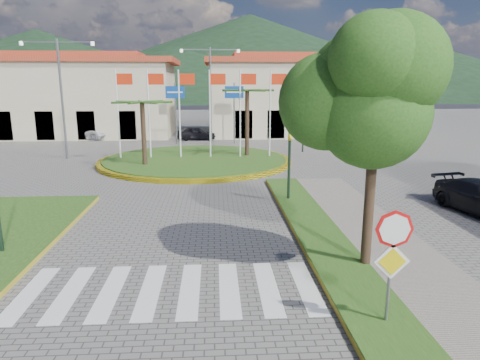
{
  "coord_description": "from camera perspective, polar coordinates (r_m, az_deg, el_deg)",
  "views": [
    {
      "loc": [
        1.28,
        -6.07,
        5.14
      ],
      "look_at": [
        2.12,
        8.0,
        1.94
      ],
      "focal_mm": 32.0,
      "sensor_mm": 36.0,
      "label": 1
    }
  ],
  "objects": [
    {
      "name": "sidewalk_right",
      "position": [
        10.64,
        24.57,
        -16.91
      ],
      "size": [
        4.0,
        28.0,
        0.15
      ],
      "primitive_type": "cube",
      "color": "gray",
      "rests_on": "ground"
    },
    {
      "name": "verge_right",
      "position": [
        10.15,
        18.28,
        -17.75
      ],
      "size": [
        1.6,
        28.0,
        0.18
      ],
      "primitive_type": "cube",
      "color": "#254814",
      "rests_on": "ground"
    },
    {
      "name": "crosswalk",
      "position": [
        11.38,
        -9.8,
        -14.24
      ],
      "size": [
        8.0,
        3.0,
        0.01
      ],
      "primitive_type": "cube",
      "color": "silver",
      "rests_on": "ground"
    },
    {
      "name": "roundabout_island",
      "position": [
        28.54,
        -5.94,
        2.68
      ],
      "size": [
        12.7,
        12.7,
        6.0
      ],
      "color": "yellow",
      "rests_on": "ground"
    },
    {
      "name": "stop_sign",
      "position": [
        9.43,
        19.66,
        -8.8
      ],
      "size": [
        0.8,
        0.11,
        2.65
      ],
      "color": "slate",
      "rests_on": "ground"
    },
    {
      "name": "deciduous_tree",
      "position": [
        11.85,
        17.87,
        12.35
      ],
      "size": [
        3.6,
        3.6,
        6.8
      ],
      "color": "black",
      "rests_on": "ground"
    },
    {
      "name": "traffic_light_right",
      "position": [
        18.64,
        6.59,
        2.81
      ],
      "size": [
        0.15,
        0.18,
        3.2
      ],
      "color": "black",
      "rests_on": "ground"
    },
    {
      "name": "traffic_light_far",
      "position": [
        32.93,
        8.43,
        7.07
      ],
      "size": [
        0.18,
        0.15,
        3.2
      ],
      "color": "black",
      "rests_on": "ground"
    },
    {
      "name": "direction_sign_west",
      "position": [
        37.22,
        -8.61,
        10.16
      ],
      "size": [
        1.6,
        0.14,
        5.2
      ],
      "color": "slate",
      "rests_on": "ground"
    },
    {
      "name": "direction_sign_east",
      "position": [
        37.12,
        -0.78,
        10.29
      ],
      "size": [
        1.6,
        0.14,
        5.2
      ],
      "color": "slate",
      "rests_on": "ground"
    },
    {
      "name": "street_lamp_centre",
      "position": [
        36.08,
        -3.95,
        11.72
      ],
      "size": [
        4.8,
        0.16,
        8.0
      ],
      "color": "slate",
      "rests_on": "ground"
    },
    {
      "name": "street_lamp_west",
      "position": [
        31.79,
        -22.7,
        10.65
      ],
      "size": [
        4.8,
        0.16,
        8.0
      ],
      "color": "slate",
      "rests_on": "ground"
    },
    {
      "name": "building_left",
      "position": [
        46.66,
        -22.93,
        10.27
      ],
      "size": [
        23.32,
        9.54,
        8.05
      ],
      "color": "#C4B894",
      "rests_on": "ground"
    },
    {
      "name": "building_right",
      "position": [
        44.95,
        7.91,
        11.08
      ],
      "size": [
        19.08,
        9.54,
        8.05
      ],
      "color": "#C4B894",
      "rests_on": "ground"
    },
    {
      "name": "hill_far_west",
      "position": [
        156.65,
        -25.25,
        13.74
      ],
      "size": [
        140.0,
        140.0,
        22.0
      ],
      "primitive_type": "cone",
      "color": "black",
      "rests_on": "ground"
    },
    {
      "name": "hill_far_mid",
      "position": [
        166.93,
        1.35,
        16.16
      ],
      "size": [
        180.0,
        180.0,
        30.0
      ],
      "primitive_type": "cone",
      "color": "black",
      "rests_on": "ground"
    },
    {
      "name": "hill_far_east",
      "position": [
        156.97,
        23.18,
        13.19
      ],
      "size": [
        120.0,
        120.0,
        18.0
      ],
      "primitive_type": "cone",
      "color": "black",
      "rests_on": "ground"
    },
    {
      "name": "hill_near_back",
      "position": [
        136.57,
        -8.41,
        13.84
      ],
      "size": [
        110.0,
        110.0,
        16.0
      ],
      "primitive_type": "cone",
      "color": "black",
      "rests_on": "ground"
    },
    {
      "name": "white_van",
      "position": [
        42.71,
        -19.8,
        6.03
      ],
      "size": [
        5.33,
        3.6,
        1.36
      ],
      "primitive_type": "imported",
      "rotation": [
        0.0,
        0.0,
        1.27
      ],
      "color": "silver",
      "rests_on": "ground"
    },
    {
      "name": "car_dark_a",
      "position": [
        39.98,
        -5.82,
        6.19
      ],
      "size": [
        3.58,
        1.54,
        1.21
      ],
      "primitive_type": "imported",
      "rotation": [
        0.0,
        0.0,
        1.6
      ],
      "color": "black",
      "rests_on": "ground"
    },
    {
      "name": "car_dark_b",
      "position": [
        43.12,
        9.06,
        6.53
      ],
      "size": [
        3.59,
        1.81,
        1.13
      ],
      "primitive_type": "imported",
      "rotation": [
        0.0,
        0.0,
        1.76
      ],
      "color": "black",
      "rests_on": "ground"
    }
  ]
}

